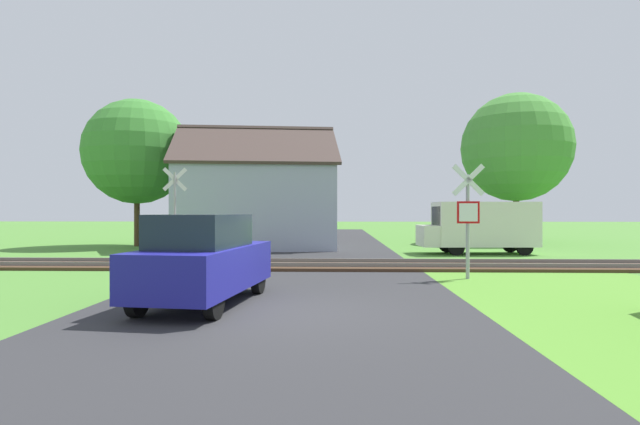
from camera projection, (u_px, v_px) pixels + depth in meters
The scene contains 10 objects.
ground_plane at pixel (278, 312), 9.09m from camera, with size 160.00×160.00×0.00m, color #4C8433.
road_asphalt at pixel (288, 294), 11.08m from camera, with size 7.42×80.00×0.01m, color #2D2D30.
rail_track at pixel (304, 265), 16.44m from camera, with size 60.00×2.60×0.22m.
stop_sign_near at pixel (468, 215), 13.54m from camera, with size 0.88×0.16×3.13m.
crossing_sign_far at pixel (175, 207), 18.22m from camera, with size 0.86×0.25×3.45m.
house at pixel (257, 204), 25.47m from camera, with size 8.67×7.64×6.20m.
tree_far at pixel (516, 148), 29.31m from camera, with size 6.34×6.34×8.77m.
tree_left at pixel (137, 152), 26.35m from camera, with size 5.51×5.51×7.75m.
mail_truck at pixel (480, 225), 21.57m from camera, with size 4.97×2.06×2.24m.
parked_car at pixel (204, 259), 9.84m from camera, with size 2.12×4.17×1.78m.
Camera 1 is at (1.07, -9.05, 1.84)m, focal length 28.00 mm.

